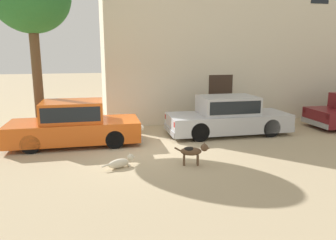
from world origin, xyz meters
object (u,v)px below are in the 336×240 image
object	(u,v)px
parked_sedan_nearest	(74,123)
stray_dog_tan	(193,151)
parked_sedan_second	(228,116)
stray_dog_spotted	(121,162)

from	to	relation	value
parked_sedan_nearest	stray_dog_tan	size ratio (longest dim) A/B	4.53
parked_sedan_nearest	parked_sedan_second	size ratio (longest dim) A/B	0.94
stray_dog_spotted	stray_dog_tan	world-z (taller)	stray_dog_tan
parked_sedan_second	stray_dog_tan	size ratio (longest dim) A/B	4.82
parked_sedan_nearest	stray_dog_tan	world-z (taller)	parked_sedan_nearest
parked_sedan_second	stray_dog_tan	bearing A→B (deg)	-127.04
stray_dog_tan	parked_sedan_second	bearing A→B (deg)	67.06
parked_sedan_nearest	parked_sedan_second	xyz separation A→B (m)	(5.61, 0.13, -0.01)
parked_sedan_second	parked_sedan_nearest	bearing A→B (deg)	-177.96
stray_dog_tan	stray_dog_spotted	bearing A→B (deg)	-172.26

